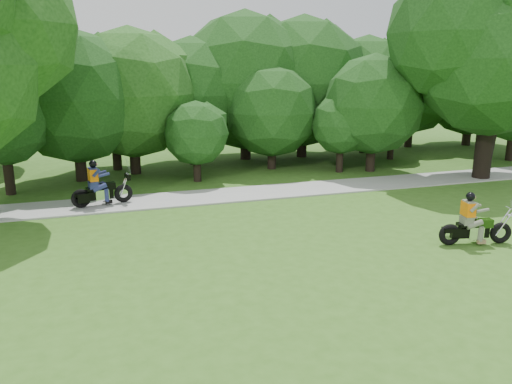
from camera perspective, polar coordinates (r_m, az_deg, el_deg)
ground at (r=13.04m, az=11.25°, el=-8.50°), size 100.00×100.00×0.00m
walkway at (r=20.02m, az=0.20°, el=-0.09°), size 60.00×2.20×0.06m
tree_line at (r=26.20m, az=-2.04°, el=11.39°), size 40.35×12.02×7.85m
big_tree_east at (r=24.65m, az=25.09°, el=15.39°), size 9.07×6.89×10.46m
chopper_motorcycle at (r=15.50m, az=23.51°, el=-3.51°), size 2.15×0.82×1.55m
touring_motorcycle at (r=18.82m, az=-17.58°, el=0.32°), size 2.20×0.96×1.68m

